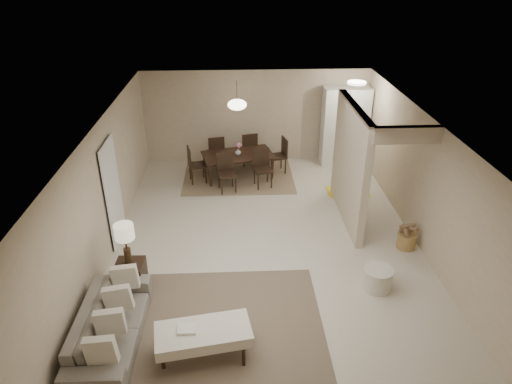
{
  "coord_description": "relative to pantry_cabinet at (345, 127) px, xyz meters",
  "views": [
    {
      "loc": [
        -0.57,
        -7.32,
        5.11
      ],
      "look_at": [
        -0.19,
        0.48,
        1.05
      ],
      "focal_mm": 32.0,
      "sensor_mm": 36.0,
      "label": 1
    }
  ],
  "objects": [
    {
      "name": "floor",
      "position": [
        -2.35,
        -4.15,
        -1.05
      ],
      "size": [
        9.0,
        9.0,
        0.0
      ],
      "primitive_type": "plane",
      "color": "beige",
      "rests_on": "ground"
    },
    {
      "name": "ceiling",
      "position": [
        -2.35,
        -4.15,
        1.45
      ],
      "size": [
        9.0,
        9.0,
        0.0
      ],
      "primitive_type": "plane",
      "rotation": [
        3.14,
        0.0,
        0.0
      ],
      "color": "white",
      "rests_on": "back_wall"
    },
    {
      "name": "back_wall",
      "position": [
        -2.35,
        0.35,
        0.2
      ],
      "size": [
        6.0,
        0.0,
        6.0
      ],
      "primitive_type": "plane",
      "rotation": [
        1.57,
        0.0,
        0.0
      ],
      "color": "tan",
      "rests_on": "floor"
    },
    {
      "name": "left_wall",
      "position": [
        -5.35,
        -4.15,
        0.2
      ],
      "size": [
        0.0,
        9.0,
        9.0
      ],
      "primitive_type": "plane",
      "rotation": [
        1.57,
        0.0,
        1.57
      ],
      "color": "tan",
      "rests_on": "floor"
    },
    {
      "name": "right_wall",
      "position": [
        0.65,
        -4.15,
        0.2
      ],
      "size": [
        0.0,
        9.0,
        9.0
      ],
      "primitive_type": "plane",
      "rotation": [
        1.57,
        0.0,
        -1.57
      ],
      "color": "tan",
      "rests_on": "floor"
    },
    {
      "name": "partition",
      "position": [
        -0.55,
        -2.9,
        0.2
      ],
      "size": [
        0.15,
        2.5,
        2.5
      ],
      "primitive_type": "cube",
      "color": "tan",
      "rests_on": "floor"
    },
    {
      "name": "doorway",
      "position": [
        -5.32,
        -3.55,
        -0.03
      ],
      "size": [
        0.04,
        0.9,
        2.04
      ],
      "primitive_type": "cube",
      "color": "black",
      "rests_on": "floor"
    },
    {
      "name": "pantry_cabinet",
      "position": [
        0.0,
        0.0,
        0.0
      ],
      "size": [
        1.2,
        0.55,
        2.1
      ],
      "primitive_type": "cube",
      "color": "white",
      "rests_on": "floor"
    },
    {
      "name": "flush_light",
      "position": [
        -0.05,
        -0.95,
        1.41
      ],
      "size": [
        0.44,
        0.44,
        0.05
      ],
      "primitive_type": "cylinder",
      "color": "white",
      "rests_on": "ceiling"
    },
    {
      "name": "living_rug",
      "position": [
        -3.23,
        -6.39,
        -1.04
      ],
      "size": [
        3.2,
        3.2,
        0.01
      ],
      "primitive_type": "cube",
      "color": "brown",
      "rests_on": "floor"
    },
    {
      "name": "sofa",
      "position": [
        -4.8,
        -6.39,
        -0.74
      ],
      "size": [
        2.15,
        0.86,
        0.62
      ],
      "primitive_type": "imported",
      "rotation": [
        0.0,
        0.0,
        1.56
      ],
      "color": "slate",
      "rests_on": "floor"
    },
    {
      "name": "ottoman_bench",
      "position": [
        -3.43,
        -6.69,
        -0.66
      ],
      "size": [
        1.42,
        0.82,
        0.48
      ],
      "rotation": [
        0.0,
        0.0,
        0.16
      ],
      "color": "beige",
      "rests_on": "living_rug"
    },
    {
      "name": "side_table",
      "position": [
        -4.75,
        -5.14,
        -0.79
      ],
      "size": [
        0.49,
        0.49,
        0.52
      ],
      "primitive_type": "cube",
      "rotation": [
        0.0,
        0.0,
        -0.03
      ],
      "color": "black",
      "rests_on": "floor"
    },
    {
      "name": "table_lamp",
      "position": [
        -4.75,
        -5.14,
        0.03
      ],
      "size": [
        0.32,
        0.32,
        0.76
      ],
      "color": "#422F1C",
      "rests_on": "side_table"
    },
    {
      "name": "round_pouf",
      "position": [
        -0.54,
        -5.35,
        -0.85
      ],
      "size": [
        0.51,
        0.51,
        0.39
      ],
      "primitive_type": "cylinder",
      "color": "beige",
      "rests_on": "floor"
    },
    {
      "name": "wicker_basket",
      "position": [
        0.38,
        -4.15,
        -0.89
      ],
      "size": [
        0.46,
        0.46,
        0.31
      ],
      "primitive_type": "cylinder",
      "rotation": [
        0.0,
        0.0,
        -0.29
      ],
      "color": "olive",
      "rests_on": "floor"
    },
    {
      "name": "dining_rug",
      "position": [
        -2.86,
        -0.77,
        -1.04
      ],
      "size": [
        2.8,
        2.1,
        0.01
      ],
      "primitive_type": "cube",
      "color": "#846E52",
      "rests_on": "floor"
    },
    {
      "name": "dining_table",
      "position": [
        -2.86,
        -0.77,
        -0.74
      ],
      "size": [
        1.94,
        1.36,
        0.62
      ],
      "primitive_type": "imported",
      "rotation": [
        0.0,
        0.0,
        0.23
      ],
      "color": "black",
      "rests_on": "dining_rug"
    },
    {
      "name": "dining_chairs",
      "position": [
        -2.86,
        -0.77,
        -0.58
      ],
      "size": [
        2.55,
        2.07,
        0.94
      ],
      "color": "black",
      "rests_on": "dining_rug"
    },
    {
      "name": "vase",
      "position": [
        -2.86,
        -0.77,
        -0.35
      ],
      "size": [
        0.18,
        0.18,
        0.16
      ],
      "primitive_type": "imported",
      "rotation": [
        0.0,
        0.0,
        -0.21
      ],
      "color": "silver",
      "rests_on": "dining_table"
    },
    {
      "name": "yellow_mat",
      "position": [
        -0.21,
        -1.72,
        -1.04
      ],
      "size": [
        1.02,
        0.66,
        0.01
      ],
      "primitive_type": "cube",
      "rotation": [
        0.0,
        0.0,
        0.05
      ],
      "color": "yellow",
      "rests_on": "floor"
    },
    {
      "name": "pendant_light",
      "position": [
        -2.86,
        -0.77,
        0.87
      ],
      "size": [
        0.46,
        0.46,
        0.71
      ],
      "color": "#422F1C",
      "rests_on": "ceiling"
    }
  ]
}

